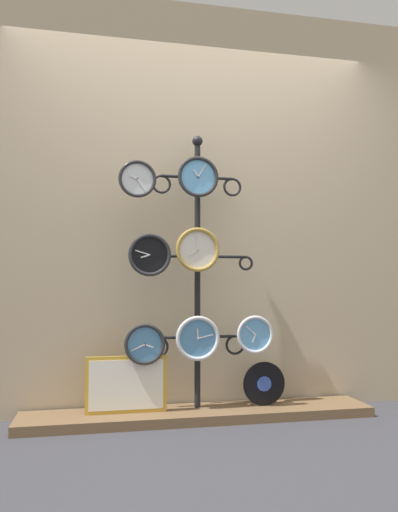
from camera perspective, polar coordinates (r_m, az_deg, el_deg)
ground_plane at (r=2.94m, az=1.52°, el=-19.85°), size 12.00×12.00×0.00m
shop_wall at (r=3.43m, az=-0.72°, el=6.13°), size 4.40×0.04×2.80m
low_shelf at (r=3.26m, az=0.04°, el=-17.64°), size 2.20×0.36×0.06m
display_stand at (r=3.23m, az=-0.18°, el=-8.26°), size 0.75×0.43×1.82m
clock_top_left at (r=3.14m, az=-7.05°, el=8.73°), size 0.23×0.04×0.23m
clock_top_center at (r=3.20m, az=-0.11°, el=9.03°), size 0.26×0.04×0.26m
clock_middle_left at (r=3.09m, az=-5.65°, el=0.12°), size 0.27×0.04×0.27m
clock_middle_center at (r=3.13m, az=-0.16°, el=0.72°), size 0.28×0.04×0.28m
clock_bottom_left at (r=3.11m, az=-6.23°, el=-9.99°), size 0.25×0.04×0.25m
clock_bottom_center at (r=3.16m, az=-0.15°, el=-9.38°), size 0.28×0.04×0.28m
clock_bottom_right at (r=3.23m, az=6.40°, el=-8.91°), size 0.24×0.04×0.24m
vinyl_record at (r=3.34m, az=7.45°, el=-14.28°), size 0.28×0.01×0.28m
picture_frame at (r=3.16m, az=-8.30°, el=-14.33°), size 0.49×0.02×0.34m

